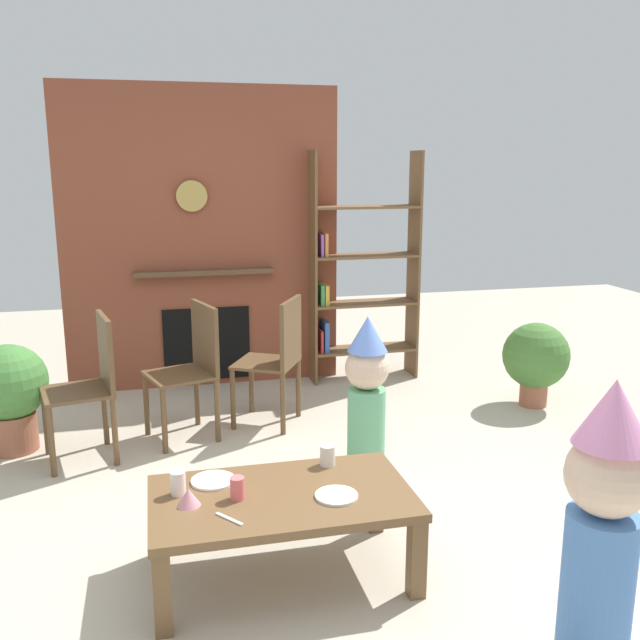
# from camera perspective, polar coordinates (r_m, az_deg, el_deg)

# --- Properties ---
(ground_plane) EXTENTS (12.00, 12.00, 0.00)m
(ground_plane) POSITION_cam_1_polar(r_m,az_deg,el_deg) (3.63, -0.85, -16.98)
(ground_plane) COLOR #BCB29E
(brick_fireplace_feature) EXTENTS (2.20, 0.28, 2.40)m
(brick_fireplace_feature) POSITION_cam_1_polar(r_m,az_deg,el_deg) (5.72, -9.64, 6.48)
(brick_fireplace_feature) COLOR brown
(brick_fireplace_feature) RESTS_ON ground_plane
(bookshelf) EXTENTS (0.90, 0.28, 1.90)m
(bookshelf) POSITION_cam_1_polar(r_m,az_deg,el_deg) (5.79, 3.16, 3.56)
(bookshelf) COLOR brown
(bookshelf) RESTS_ON ground_plane
(coffee_table) EXTENTS (1.14, 0.65, 0.40)m
(coffee_table) POSITION_cam_1_polar(r_m,az_deg,el_deg) (3.14, -3.15, -14.99)
(coffee_table) COLOR brown
(coffee_table) RESTS_ON ground_plane
(paper_cup_near_left) EXTENTS (0.07, 0.07, 0.11)m
(paper_cup_near_left) POSITION_cam_1_polar(r_m,az_deg,el_deg) (3.14, -11.58, -12.97)
(paper_cup_near_left) COLOR silver
(paper_cup_near_left) RESTS_ON coffee_table
(paper_cup_near_right) EXTENTS (0.06, 0.06, 0.10)m
(paper_cup_near_right) POSITION_cam_1_polar(r_m,az_deg,el_deg) (3.07, -6.80, -13.54)
(paper_cup_near_right) COLOR #E5666B
(paper_cup_near_right) RESTS_ON coffee_table
(paper_cup_center) EXTENTS (0.07, 0.07, 0.10)m
(paper_cup_center) POSITION_cam_1_polar(r_m,az_deg,el_deg) (3.36, 0.62, -11.04)
(paper_cup_center) COLOR silver
(paper_cup_center) RESTS_ON coffee_table
(paper_plate_front) EXTENTS (0.19, 0.19, 0.01)m
(paper_plate_front) POSITION_cam_1_polar(r_m,az_deg,el_deg) (3.08, 1.36, -14.21)
(paper_plate_front) COLOR white
(paper_plate_front) RESTS_ON coffee_table
(paper_plate_rear) EXTENTS (0.20, 0.20, 0.01)m
(paper_plate_rear) POSITION_cam_1_polar(r_m,az_deg,el_deg) (3.25, -8.76, -12.89)
(paper_plate_rear) COLOR white
(paper_plate_rear) RESTS_ON coffee_table
(birthday_cake_slice) EXTENTS (0.10, 0.10, 0.08)m
(birthday_cake_slice) POSITION_cam_1_polar(r_m,az_deg,el_deg) (3.05, -10.73, -14.09)
(birthday_cake_slice) COLOR pink
(birthday_cake_slice) RESTS_ON coffee_table
(table_fork) EXTENTS (0.10, 0.13, 0.01)m
(table_fork) POSITION_cam_1_polar(r_m,az_deg,el_deg) (2.94, -7.45, -15.88)
(table_fork) COLOR silver
(table_fork) RESTS_ON coffee_table
(child_with_cone_hat) EXTENTS (0.30, 0.30, 1.08)m
(child_with_cone_hat) POSITION_cam_1_polar(r_m,az_deg,el_deg) (2.76, 22.26, -14.66)
(child_with_cone_hat) COLOR #4C7FC6
(child_with_cone_hat) RESTS_ON ground_plane
(child_in_pink) EXTENTS (0.26, 0.26, 0.94)m
(child_in_pink) POSITION_cam_1_polar(r_m,az_deg,el_deg) (4.11, 3.86, -5.75)
(child_in_pink) COLOR #66B27F
(child_in_pink) RESTS_ON ground_plane
(dining_chair_left) EXTENTS (0.48, 0.48, 0.90)m
(dining_chair_left) POSITION_cam_1_polar(r_m,az_deg,el_deg) (4.48, -18.22, -4.61)
(dining_chair_left) COLOR brown
(dining_chair_left) RESTS_ON ground_plane
(dining_chair_middle) EXTENTS (0.50, 0.50, 0.90)m
(dining_chair_middle) POSITION_cam_1_polar(r_m,az_deg,el_deg) (4.67, -10.40, -3.47)
(dining_chair_middle) COLOR brown
(dining_chair_middle) RESTS_ON ground_plane
(dining_chair_right) EXTENTS (0.54, 0.54, 0.90)m
(dining_chair_right) POSITION_cam_1_polar(r_m,az_deg,el_deg) (4.81, -3.44, -2.80)
(dining_chair_right) COLOR brown
(dining_chair_right) RESTS_ON ground_plane
(potted_plant_tall) EXTENTS (0.49, 0.49, 0.64)m
(potted_plant_tall) POSITION_cam_1_polar(r_m,az_deg,el_deg) (5.46, 17.29, -2.98)
(potted_plant_tall) COLOR #9E5B42
(potted_plant_tall) RESTS_ON ground_plane
(potted_plant_short) EXTENTS (0.48, 0.48, 0.70)m
(potted_plant_short) POSITION_cam_1_polar(r_m,az_deg,el_deg) (4.81, -24.13, -5.29)
(potted_plant_short) COLOR #9E5B42
(potted_plant_short) RESTS_ON ground_plane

